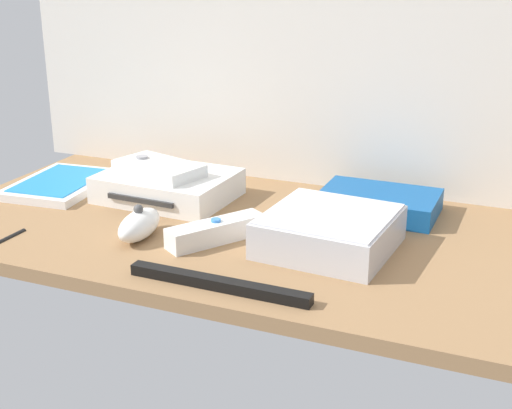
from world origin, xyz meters
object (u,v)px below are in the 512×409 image
at_px(mini_computer, 329,231).
at_px(network_router, 379,203).
at_px(game_case, 61,184).
at_px(sensor_bar, 219,284).
at_px(game_console, 168,186).
at_px(remote_wand, 216,231).
at_px(stylus_pen, 2,239).
at_px(remote_classic_pad, 159,168).
at_px(remote_nunchuk, 139,225).

distance_m(mini_computer, network_router, 0.17).
bearing_deg(game_case, sensor_bar, -35.46).
bearing_deg(game_case, game_console, 2.29).
relative_size(remote_wand, stylus_pen, 1.60).
relative_size(game_case, sensor_bar, 0.84).
distance_m(game_console, remote_wand, 0.21).
height_order(remote_classic_pad, stylus_pen, remote_classic_pad).
distance_m(game_case, sensor_bar, 0.49).
distance_m(remote_wand, sensor_bar, 0.15).
bearing_deg(remote_wand, remote_classic_pad, 175.21).
xyz_separation_m(game_console, remote_nunchuk, (0.05, -0.17, -0.00)).
relative_size(mini_computer, remote_wand, 1.27).
relative_size(network_router, stylus_pen, 2.01).
height_order(network_router, sensor_bar, network_router).
xyz_separation_m(network_router, sensor_bar, (-0.12, -0.34, -0.01)).
height_order(remote_wand, stylus_pen, remote_wand).
height_order(mini_computer, stylus_pen, mini_computer).
xyz_separation_m(mini_computer, game_case, (-0.51, 0.08, -0.02)).
distance_m(game_console, mini_computer, 0.33).
xyz_separation_m(mini_computer, stylus_pen, (-0.44, -0.15, -0.02)).
xyz_separation_m(sensor_bar, stylus_pen, (-0.35, 0.02, -0.00)).
xyz_separation_m(network_router, remote_wand, (-0.19, -0.20, -0.00)).
height_order(network_router, remote_wand, same).
xyz_separation_m(network_router, remote_classic_pad, (-0.35, -0.08, 0.04)).
height_order(game_console, remote_classic_pad, remote_classic_pad).
distance_m(network_router, stylus_pen, 0.57).
height_order(remote_wand, sensor_bar, remote_wand).
bearing_deg(mini_computer, game_case, 171.47).
xyz_separation_m(mini_computer, remote_nunchuk, (-0.26, -0.07, -0.01)).
xyz_separation_m(mini_computer, network_router, (0.03, 0.17, -0.01)).
bearing_deg(remote_classic_pad, game_case, -158.99).
relative_size(game_case, remote_classic_pad, 1.25).
relative_size(game_console, stylus_pen, 2.41).
distance_m(mini_computer, remote_classic_pad, 0.33).
bearing_deg(game_console, game_case, -170.18).
xyz_separation_m(game_console, sensor_bar, (0.22, -0.27, -0.01)).
bearing_deg(game_case, stylus_pen, -77.51).
distance_m(remote_wand, remote_nunchuk, 0.11).
relative_size(mini_computer, game_case, 0.90).
relative_size(network_router, remote_classic_pad, 1.12).
bearing_deg(network_router, sensor_bar, -108.72).
relative_size(mini_computer, remote_nunchuk, 1.76).
height_order(game_console, remote_nunchuk, remote_nunchuk).
height_order(sensor_bar, stylus_pen, sensor_bar).
height_order(network_router, remote_nunchuk, remote_nunchuk).
height_order(mini_computer, sensor_bar, mini_computer).
height_order(game_console, mini_computer, mini_computer).
bearing_deg(game_console, sensor_bar, -48.28).
height_order(mini_computer, network_router, mini_computer).
bearing_deg(mini_computer, remote_nunchuk, -165.75).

